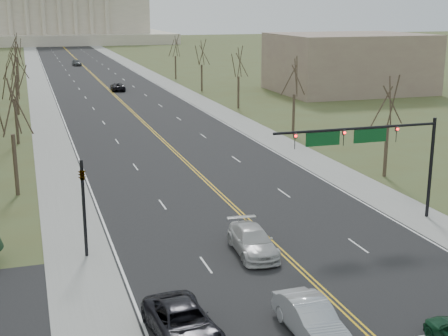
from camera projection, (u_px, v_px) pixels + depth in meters
ground at (370, 335)px, 28.63m from camera, size 600.00×600.00×0.00m
road at (97, 78)px, 130.08m from camera, size 20.00×380.00×0.01m
cross_road at (314, 282)px, 34.16m from camera, size 120.00×14.00×0.01m
sidewalk_left at (37, 80)px, 126.55m from camera, size 4.00×380.00×0.03m
sidewalk_right at (153, 76)px, 133.59m from camera, size 4.00×380.00×0.03m
center_line at (97, 78)px, 130.07m from camera, size 0.42×380.00×0.01m
edge_line_left at (48, 80)px, 127.20m from camera, size 0.15×380.00×0.01m
edge_line_right at (143, 77)px, 132.95m from camera, size 0.15×380.00×0.01m
capitol at (56, 7)px, 255.53m from camera, size 90.00×60.00×50.00m
signal_mast at (369, 143)px, 41.81m from camera, size 12.12×0.44×7.20m
signal_left at (83, 197)px, 36.77m from camera, size 0.32×0.36×6.00m
tree_r_0 at (389, 103)px, 53.66m from camera, size 3.74×3.74×8.50m
tree_l_0 at (11, 109)px, 48.16m from camera, size 3.96×3.96×9.00m
tree_r_1 at (295, 78)px, 72.10m from camera, size 3.74×3.74×8.50m
tree_l_1 at (13, 80)px, 66.61m from camera, size 3.96×3.96×9.00m
tree_r_2 at (239, 64)px, 90.55m from camera, size 3.74×3.74×8.50m
tree_l_2 at (15, 64)px, 85.05m from camera, size 3.96×3.96×9.00m
tree_r_3 at (202, 54)px, 108.99m from camera, size 3.74×3.74×8.50m
tree_l_3 at (15, 54)px, 103.49m from camera, size 3.96×3.96×9.00m
tree_r_4 at (175, 47)px, 127.44m from camera, size 3.74×3.74×8.50m
tree_l_4 at (16, 47)px, 121.94m from camera, size 3.96×3.96×9.00m
bldg_right_mass at (348, 63)px, 109.19m from camera, size 25.00×20.00×10.00m
car_sb_inner_lead at (311, 319)px, 28.42m from camera, size 1.88×5.11×1.67m
car_sb_outer_lead at (183, 323)px, 28.10m from camera, size 3.09×5.87×1.58m
car_sb_inner_second at (253, 241)px, 37.92m from camera, size 2.55×5.58×1.58m
car_far_nb at (118, 87)px, 111.10m from camera, size 2.62×5.22×1.42m
car_far_sb at (77, 63)px, 157.41m from camera, size 2.39×4.71×1.53m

